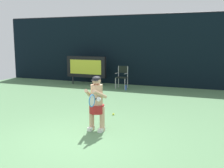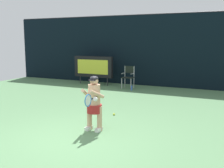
# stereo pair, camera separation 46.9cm
# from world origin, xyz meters

# --- Properties ---
(ground) EXTENTS (18.00, 22.00, 0.03)m
(ground) POSITION_xyz_m (0.00, -0.19, -0.01)
(ground) COLOR #548053
(backdrop_screen) EXTENTS (18.00, 0.12, 3.66)m
(backdrop_screen) POSITION_xyz_m (0.00, 8.50, 1.81)
(backdrop_screen) COLOR black
(backdrop_screen) RESTS_ON ground
(scoreboard) EXTENTS (2.20, 0.21, 1.50)m
(scoreboard) POSITION_xyz_m (-3.55, 7.57, 0.95)
(scoreboard) COLOR black
(scoreboard) RESTS_ON ground
(umpire_chair) EXTENTS (0.52, 0.44, 1.08)m
(umpire_chair) POSITION_xyz_m (-1.44, 7.28, 0.62)
(umpire_chair) COLOR #B7B7BC
(umpire_chair) RESTS_ON ground
(water_bottle) EXTENTS (0.07, 0.07, 0.27)m
(water_bottle) POSITION_xyz_m (-1.06, 6.77, 0.12)
(water_bottle) COLOR blue
(water_bottle) RESTS_ON ground
(tennis_player) EXTENTS (0.54, 0.62, 1.43)m
(tennis_player) POSITION_xyz_m (0.14, 0.93, 0.77)
(tennis_player) COLOR white
(tennis_player) RESTS_ON ground
(tennis_racket) EXTENTS (0.03, 0.60, 0.31)m
(tennis_racket) POSITION_xyz_m (0.26, 0.44, 0.91)
(tennis_racket) COLOR black
(tennis_ball_loose) EXTENTS (0.07, 0.07, 0.07)m
(tennis_ball_loose) POSITION_xyz_m (-0.00, 2.47, 0.03)
(tennis_ball_loose) COLOR #CCDB3D
(tennis_ball_loose) RESTS_ON ground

